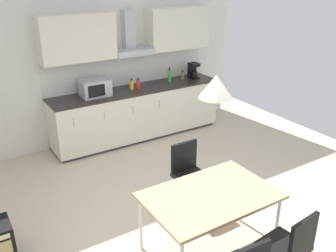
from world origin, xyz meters
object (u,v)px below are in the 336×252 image
bottle_brown (183,75)px  chair_near_right (292,244)px  pendant_lamp (216,86)px  microwave (95,88)px  bottle_yellow (132,85)px  bottle_red (138,84)px  dining_table (210,198)px  bottle_green (169,76)px  coffee_maker (193,71)px  chair_far_right (188,169)px

bottle_brown → chair_near_right: bottle_brown is taller
pendant_lamp → microwave: bearing=90.1°
bottle_yellow → pendant_lamp: size_ratio=0.61×
bottle_red → dining_table: 3.21m
bottle_yellow → bottle_brown: size_ratio=1.06×
chair_near_right → pendant_lamp: pendant_lamp is taller
bottle_green → coffee_maker: bearing=-1.6°
pendant_lamp → chair_near_right: bearing=-69.2°
microwave → bottle_brown: 1.81m
coffee_maker → dining_table: coffee_maker is taller
coffee_maker → bottle_yellow: size_ratio=1.53×
coffee_maker → pendant_lamp: pendant_lamp is taller
chair_far_right → pendant_lamp: pendant_lamp is taller
bottle_green → microwave: bearing=-178.4°
coffee_maker → bottle_yellow: bearing=-179.0°
bottle_green → pendant_lamp: pendant_lamp is taller
microwave → chair_near_right: bearing=-85.4°
microwave → bottle_red: bearing=-1.7°
bottle_green → bottle_red: size_ratio=1.35×
coffee_maker → chair_near_right: (-1.70, -3.98, -0.55)m
bottle_red → bottle_brown: (1.01, 0.08, -0.01)m
dining_table → pendant_lamp: size_ratio=4.30×
microwave → dining_table: (0.00, -3.12, -0.39)m
bottle_red → chair_near_right: 3.99m
microwave → bottle_brown: microwave is taller
microwave → pendant_lamp: pendant_lamp is taller
coffee_maker → dining_table: size_ratio=0.22×
microwave → bottle_green: bearing=1.6°
coffee_maker → bottle_green: size_ratio=1.09×
bottle_red → chair_far_right: bearing=-102.2°
bottle_yellow → bottle_green: size_ratio=0.71×
pendant_lamp → bottle_brown: bearing=60.4°
coffee_maker → microwave: bearing=-179.3°
bottle_red → chair_near_right: size_ratio=0.23×
bottle_green → chair_near_right: bottle_green is taller
coffee_maker → bottle_red: coffee_maker is taller
microwave → chair_far_right: 2.36m
chair_far_right → chair_near_right: bearing=-89.7°
chair_far_right → coffee_maker: bearing=53.4°
chair_near_right → dining_table: bearing=110.8°
bottle_green → chair_far_right: 2.65m
chair_far_right → chair_near_right: (0.01, -1.68, 0.00)m
pendant_lamp → chair_far_right: bearing=69.8°
bottle_yellow → chair_near_right: bearing=-95.2°
bottle_yellow → pendant_lamp: 3.31m
bottle_brown → chair_far_right: (-1.49, -2.33, -0.48)m
chair_far_right → pendant_lamp: 1.63m
bottle_yellow → bottle_brown: (1.12, 0.06, -0.00)m
bottle_green → chair_far_right: (-1.18, -2.32, -0.52)m
bottle_yellow → dining_table: (-0.68, -3.12, -0.34)m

